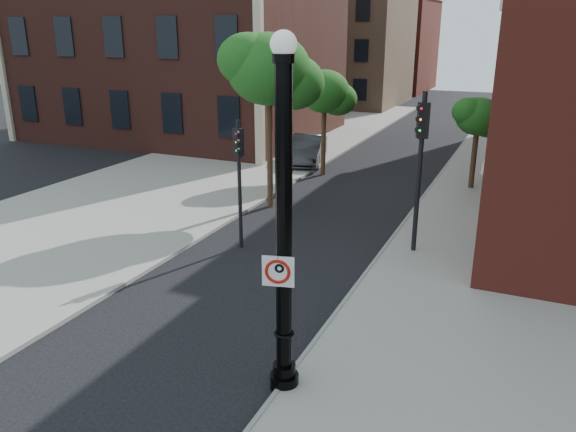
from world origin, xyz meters
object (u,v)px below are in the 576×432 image
at_px(no_parking_sign, 278,271).
at_px(parked_car, 307,150).
at_px(traffic_signal_left, 239,164).
at_px(traffic_signal_right, 421,147).
at_px(lamppost, 284,241).

height_order(no_parking_sign, parked_car, no_parking_sign).
distance_m(traffic_signal_left, traffic_signal_right, 5.70).
bearing_deg(traffic_signal_right, no_parking_sign, -119.42).
xyz_separation_m(lamppost, traffic_signal_right, (0.88, 8.26, 0.29)).
distance_m(no_parking_sign, parked_car, 20.31).
distance_m(no_parking_sign, traffic_signal_left, 8.01).
height_order(lamppost, no_parking_sign, lamppost).
height_order(lamppost, parked_car, lamppost).
bearing_deg(parked_car, lamppost, -82.77).
xyz_separation_m(lamppost, parked_car, (-7.09, 18.78, -2.45)).
relative_size(no_parking_sign, parked_car, 0.13).
relative_size(no_parking_sign, traffic_signal_left, 0.14).
xyz_separation_m(no_parking_sign, parked_car, (-7.04, 18.95, -1.90)).
height_order(no_parking_sign, traffic_signal_right, traffic_signal_right).
bearing_deg(no_parking_sign, traffic_signal_left, 109.52).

